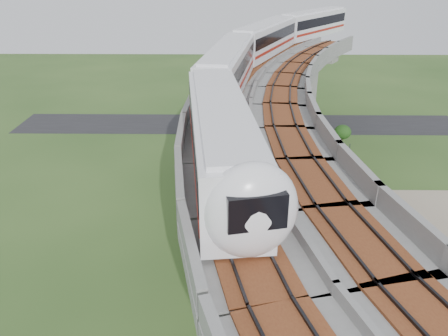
{
  "coord_description": "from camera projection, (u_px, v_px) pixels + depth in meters",
  "views": [
    {
      "loc": [
        -1.43,
        -26.54,
        20.05
      ],
      "look_at": [
        -1.77,
        0.02,
        7.5
      ],
      "focal_mm": 35.0,
      "sensor_mm": 36.0,
      "label": 1
    }
  ],
  "objects": [
    {
      "name": "tree_5",
      "position": [
        386.0,
        305.0,
        24.79
      ],
      "size": [
        2.24,
        2.24,
        3.34
      ],
      "color": "#382314",
      "rests_on": "ground"
    },
    {
      "name": "tree_0",
      "position": [
        343.0,
        132.0,
        51.06
      ],
      "size": [
        1.98,
        1.98,
        2.9
      ],
      "color": "#382314",
      "rests_on": "ground"
    },
    {
      "name": "tree_3",
      "position": [
        335.0,
        206.0,
        35.34
      ],
      "size": [
        2.17,
        2.17,
        3.13
      ],
      "color": "#382314",
      "rests_on": "ground"
    },
    {
      "name": "tree_2",
      "position": [
        321.0,
        173.0,
        41.12
      ],
      "size": [
        2.89,
        2.89,
        3.26
      ],
      "color": "#382314",
      "rests_on": "ground"
    },
    {
      "name": "asphalt_road",
      "position": [
        240.0,
        124.0,
        59.66
      ],
      "size": [
        60.0,
        8.0,
        0.03
      ],
      "primitive_type": "cube",
      "color": "#232326",
      "rests_on": "ground"
    },
    {
      "name": "fence",
      "position": [
        380.0,
        252.0,
        32.11
      ],
      "size": [
        3.87,
        38.73,
        1.5
      ],
      "color": "#2D382D",
      "rests_on": "ground"
    },
    {
      "name": "dirt_lot",
      "position": [
        448.0,
        278.0,
        30.57
      ],
      "size": [
        18.0,
        26.0,
        0.04
      ],
      "primitive_type": "cube",
      "color": "gray",
      "rests_on": "ground"
    },
    {
      "name": "tree_4",
      "position": [
        331.0,
        231.0,
        32.13
      ],
      "size": [
        2.78,
        2.78,
        3.32
      ],
      "color": "#382314",
      "rests_on": "ground"
    },
    {
      "name": "ground",
      "position": [
        248.0,
        259.0,
        32.55
      ],
      "size": [
        160.0,
        160.0,
        0.0
      ],
      "primitive_type": "plane",
      "color": "#2F4E1F",
      "rests_on": "ground"
    },
    {
      "name": "car_white",
      "position": [
        448.0,
        301.0,
        27.72
      ],
      "size": [
        1.31,
        3.12,
        1.05
      ],
      "primitive_type": "imported",
      "rotation": [
        0.0,
        0.0,
        0.02
      ],
      "color": "white",
      "rests_on": "dirt_lot"
    },
    {
      "name": "viaduct",
      "position": [
        309.0,
        147.0,
        28.64
      ],
      "size": [
        19.58,
        73.98,
        11.4
      ],
      "color": "#99968E",
      "rests_on": "ground"
    },
    {
      "name": "metro_train",
      "position": [
        269.0,
        53.0,
        40.97
      ],
      "size": [
        19.93,
        59.26,
        3.64
      ],
      "color": "white",
      "rests_on": "ground"
    },
    {
      "name": "car_dark",
      "position": [
        426.0,
        262.0,
        31.22
      ],
      "size": [
        3.97,
        2.04,
        1.1
      ],
      "primitive_type": "imported",
      "rotation": [
        0.0,
        0.0,
        1.71
      ],
      "color": "black",
      "rests_on": "dirt_lot"
    },
    {
      "name": "tree_1",
      "position": [
        321.0,
        144.0,
        46.85
      ],
      "size": [
        2.8,
        2.8,
        3.57
      ],
      "color": "#382314",
      "rests_on": "ground"
    }
  ]
}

